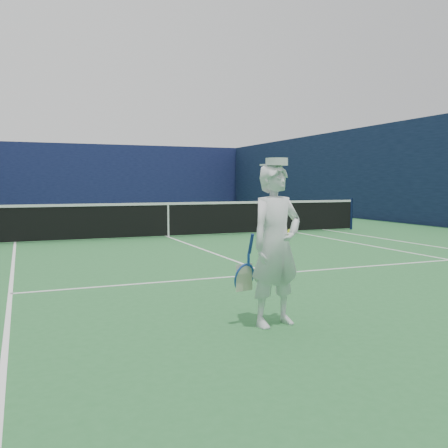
% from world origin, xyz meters
% --- Properties ---
extents(ground, '(80.00, 80.00, 0.00)m').
position_xyz_m(ground, '(0.00, 0.00, 0.00)').
color(ground, '#286A33').
rests_on(ground, ground).
extents(court_markings, '(11.03, 23.83, 0.01)m').
position_xyz_m(court_markings, '(0.00, 0.00, 0.00)').
color(court_markings, white).
rests_on(court_markings, ground).
extents(windscreen_fence, '(20.12, 36.12, 4.00)m').
position_xyz_m(windscreen_fence, '(0.00, 0.00, 2.00)').
color(windscreen_fence, '#10153D').
rests_on(windscreen_fence, ground).
extents(tennis_net, '(12.88, 0.09, 1.07)m').
position_xyz_m(tennis_net, '(0.00, 0.00, 0.55)').
color(tennis_net, '#141E4C').
rests_on(tennis_net, ground).
extents(tennis_player, '(0.83, 0.54, 1.83)m').
position_xyz_m(tennis_player, '(-1.38, -9.17, 0.89)').
color(tennis_player, white).
rests_on(tennis_player, ground).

